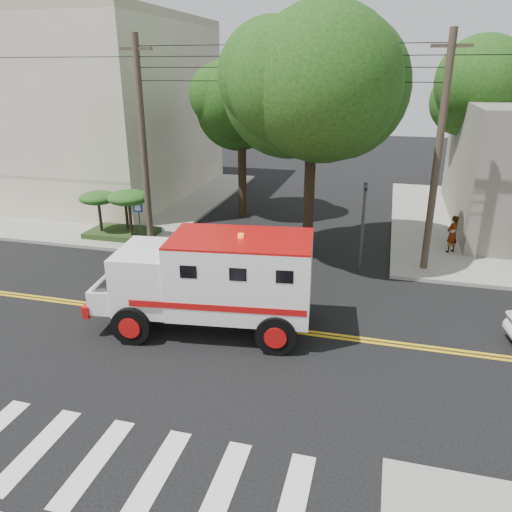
# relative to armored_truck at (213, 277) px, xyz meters

# --- Properties ---
(ground) EXTENTS (100.00, 100.00, 0.00)m
(ground) POSITION_rel_armored_truck_xyz_m (0.27, 0.46, -1.74)
(ground) COLOR black
(ground) RESTS_ON ground
(sidewalk_nw) EXTENTS (17.00, 17.00, 0.15)m
(sidewalk_nw) POSITION_rel_armored_truck_xyz_m (-13.23, 13.96, -1.66)
(sidewalk_nw) COLOR gray
(sidewalk_nw) RESTS_ON ground
(building_left) EXTENTS (16.00, 14.00, 10.00)m
(building_left) POSITION_rel_armored_truck_xyz_m (-15.23, 15.46, 3.41)
(building_left) COLOR #B7AF96
(building_left) RESTS_ON sidewalk_nw
(utility_pole_left) EXTENTS (0.28, 0.28, 9.00)m
(utility_pole_left) POSITION_rel_armored_truck_xyz_m (-5.33, 6.46, 2.76)
(utility_pole_left) COLOR #382D23
(utility_pole_left) RESTS_ON ground
(utility_pole_right) EXTENTS (0.28, 0.28, 9.00)m
(utility_pole_right) POSITION_rel_armored_truck_xyz_m (6.57, 6.66, 2.76)
(utility_pole_right) COLOR #382D23
(utility_pole_right) RESTS_ON ground
(tree_main) EXTENTS (6.08, 5.70, 9.85)m
(tree_main) POSITION_rel_armored_truck_xyz_m (2.21, 6.67, 5.46)
(tree_main) COLOR black
(tree_main) RESTS_ON ground
(tree_left) EXTENTS (4.48, 4.20, 7.70)m
(tree_left) POSITION_rel_armored_truck_xyz_m (-2.41, 12.24, 3.99)
(tree_left) COLOR black
(tree_left) RESTS_ON ground
(tree_right) EXTENTS (4.80, 4.50, 8.20)m
(tree_right) POSITION_rel_armored_truck_xyz_m (9.11, 16.23, 4.36)
(tree_right) COLOR black
(tree_right) RESTS_ON ground
(traffic_signal) EXTENTS (0.15, 0.18, 3.60)m
(traffic_signal) POSITION_rel_armored_truck_xyz_m (4.07, 6.06, 0.49)
(traffic_signal) COLOR #3F3F42
(traffic_signal) RESTS_ON ground
(accessibility_sign) EXTENTS (0.45, 0.10, 2.02)m
(accessibility_sign) POSITION_rel_armored_truck_xyz_m (-5.93, 6.63, -0.37)
(accessibility_sign) COLOR #3F3F42
(accessibility_sign) RESTS_ON ground
(palm_planter) EXTENTS (3.52, 2.63, 2.36)m
(palm_planter) POSITION_rel_armored_truck_xyz_m (-7.17, 7.08, -0.09)
(palm_planter) COLOR #1E3314
(palm_planter) RESTS_ON sidewalk_nw
(armored_truck) EXTENTS (6.96, 3.40, 3.05)m
(armored_truck) POSITION_rel_armored_truck_xyz_m (0.00, 0.00, 0.00)
(armored_truck) COLOR white
(armored_truck) RESTS_ON ground
(pedestrian_a) EXTENTS (0.70, 0.70, 1.64)m
(pedestrian_a) POSITION_rel_armored_truck_xyz_m (7.76, 8.85, -0.77)
(pedestrian_a) COLOR gray
(pedestrian_a) RESTS_ON sidewalk_ne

